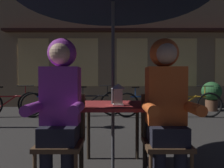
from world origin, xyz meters
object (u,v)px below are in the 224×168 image
Objects in this scene: lantern at (117,94)px; bicycle_second at (52,104)px; bicycle_fifth at (188,104)px; potted_plant at (210,94)px; cafe_table at (112,113)px; chair_right at (163,135)px; bicycle_third at (92,103)px; person_right_hooded at (165,98)px; bicycle_fourth at (145,104)px; chair_left at (61,135)px; bicycle_nearest at (9,104)px; person_left_hooded at (59,98)px.

bicycle_second is at bearing 116.27° from lantern.
potted_plant is (1.10, 1.09, 0.20)m from bicycle_fifth.
chair_right is at bearing -37.55° from cafe_table.
bicycle_second is at bearing -171.34° from bicycle_third.
person_right_hooded is (0.43, -0.31, -0.01)m from lantern.
bicycle_second is 0.99× the size of bicycle_fourth.
chair_left is at bearing -142.45° from cafe_table.
lantern is at bearing -50.00° from bicycle_nearest.
bicycle_fifth is (2.03, 3.13, -0.29)m from cafe_table.
lantern is 0.17× the size of person_left_hooded.
chair_right is at bearing -48.01° from bicycle_nearest.
person_left_hooded and person_right_hooded have the same top height.
bicycle_third is (-0.58, 3.48, -0.51)m from lantern.
potted_plant reaches higher than cafe_table.
person_left_hooded is at bearing -176.61° from chair_right.
lantern is at bearing -80.54° from bicycle_third.
lantern is 3.39m from bicycle_fourth.
chair_left is (-0.53, -0.25, -0.37)m from lantern.
cafe_table is at bearing 138.43° from person_right_hooded.
person_right_hooded is 3.94m from bicycle_third.
bicycle_second and bicycle_fifth have the same top height.
chair_left is 0.52× the size of bicycle_nearest.
bicycle_nearest is 4.76m from bicycle_fifth.
potted_plant is at bearing 9.85° from bicycle_nearest.
cafe_table is 3.26m from bicycle_fourth.
lantern reaches higher than potted_plant.
person_right_hooded is at bearing 0.00° from person_left_hooded.
person_left_hooded is at bearing 180.00° from person_right_hooded.
person_left_hooded is at bearing -127.89° from potted_plant.
bicycle_fourth is (2.46, -0.07, 0.00)m from bicycle_second.
person_right_hooded reaches higher than bicycle_nearest.
potted_plant is (2.25, 1.09, 0.20)m from bicycle_fourth.
person_left_hooded is 0.83× the size of bicycle_fifth.
bicycle_fourth is at bearing -9.42° from bicycle_third.
bicycle_nearest and bicycle_fifth have the same top height.
person_right_hooded is (0.96, 0.00, 0.00)m from person_left_hooded.
chair_left reaches higher than bicycle_second.
cafe_table is 3.75m from bicycle_fifth.
bicycle_nearest is at bearing 130.00° from lantern.
lantern reaches higher than chair_right.
bicycle_third is at bearing 105.10° from chair_right.
cafe_table is 0.67m from person_right_hooded.
potted_plant is at bearing 59.94° from chair_right.
potted_plant is (3.13, 4.22, -0.09)m from cafe_table.
bicycle_third is 1.00× the size of bicycle_fifth.
potted_plant is (3.66, 0.86, 0.20)m from bicycle_third.
potted_plant reaches higher than bicycle_fourth.
bicycle_nearest is 1.00× the size of bicycle_second.
chair_left is at bearing -154.99° from lantern.
cafe_table is at bearing -126.62° from potted_plant.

